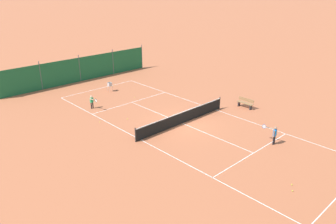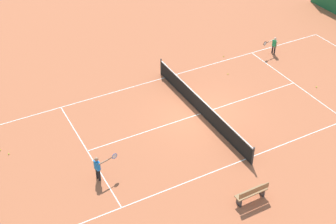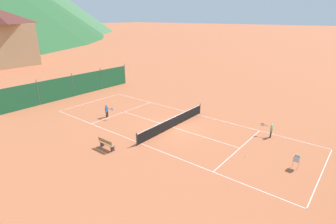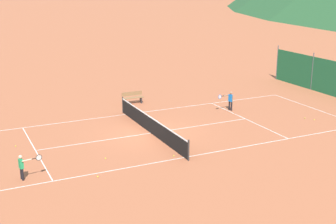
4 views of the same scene
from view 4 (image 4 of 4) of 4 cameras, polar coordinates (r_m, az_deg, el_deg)
name	(u,v)px [view 4 (image 4 of 4)]	position (r m, az deg, el deg)	size (l,w,h in m)	color
ground_plane	(151,133)	(26.46, -2.10, -2.59)	(600.00, 600.00, 0.00)	#B7603D
court_line_markings	(151,133)	(26.46, -2.10, -2.58)	(8.25, 23.85, 0.01)	white
tennis_net	(151,125)	(26.31, -2.12, -1.56)	(9.18, 0.08, 1.06)	#2D2D2D
player_far_service	(230,99)	(30.97, 7.58, 1.53)	(0.43, 1.09, 1.28)	black
player_near_baseline	(22,165)	(21.30, -17.32, -6.20)	(0.39, 1.00, 1.15)	black
tennis_ball_by_net_right	(15,146)	(25.62, -18.10, -3.98)	(0.07, 0.07, 0.07)	#CCE033
tennis_ball_by_net_left	(98,177)	(21.03, -8.56, -7.79)	(0.07, 0.07, 0.07)	#CCE033
tennis_ball_service_box	(174,156)	(23.09, 0.72, -5.37)	(0.07, 0.07, 0.07)	#CCE033
tennis_ball_mid_court	(314,120)	(30.19, 17.40, -0.88)	(0.07, 0.07, 0.07)	#CCE033
tennis_ball_alley_left	(305,118)	(30.34, 16.34, -0.71)	(0.07, 0.07, 0.07)	#CCE033
tennis_ball_alley_right	(105,158)	(22.99, -7.63, -5.61)	(0.07, 0.07, 0.07)	#CCE033
courtside_bench	(133,97)	(32.47, -4.33, 1.78)	(0.36, 1.50, 0.84)	olive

